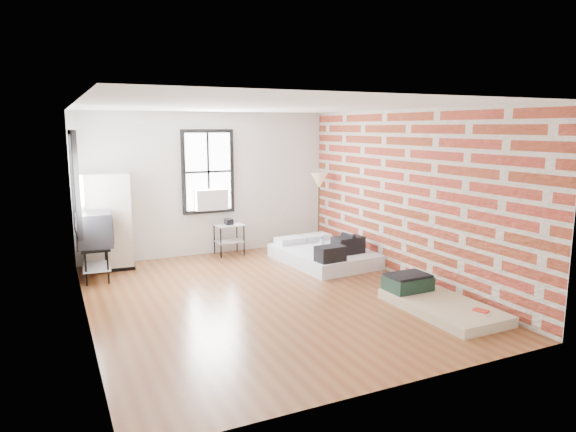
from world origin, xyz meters
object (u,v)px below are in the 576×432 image
mattress_main (325,254)px  side_table (229,230)px  mattress_bare (434,300)px  wardrobe (107,222)px  floor_lamp (319,185)px  tv_stand (95,232)px

mattress_main → side_table: side_table is taller
mattress_bare → wardrobe: bearing=132.8°
mattress_bare → wardrobe: wardrobe is taller
side_table → floor_lamp: bearing=-10.9°
side_table → wardrobe: bearing=-178.2°
mattress_main → tv_stand: tv_stand is taller
mattress_bare → tv_stand: 5.46m
tv_stand → wardrobe: bearing=69.5°
mattress_main → floor_lamp: 1.60m
mattress_main → mattress_bare: size_ratio=1.16×
side_table → floor_lamp: (1.83, -0.35, 0.86)m
wardrobe → side_table: bearing=6.4°
mattress_main → side_table: 1.99m
wardrobe → mattress_main: bearing=-14.4°
mattress_main → wardrobe: wardrobe is taller
side_table → tv_stand: size_ratio=0.64×
wardrobe → floor_lamp: size_ratio=1.07×
side_table → mattress_bare: bearing=-68.9°
floor_lamp → tv_stand: (-4.36, -0.30, -0.54)m
mattress_bare → side_table: bearing=110.3°
mattress_bare → side_table: side_table is taller
mattress_main → floor_lamp: bearing=62.9°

